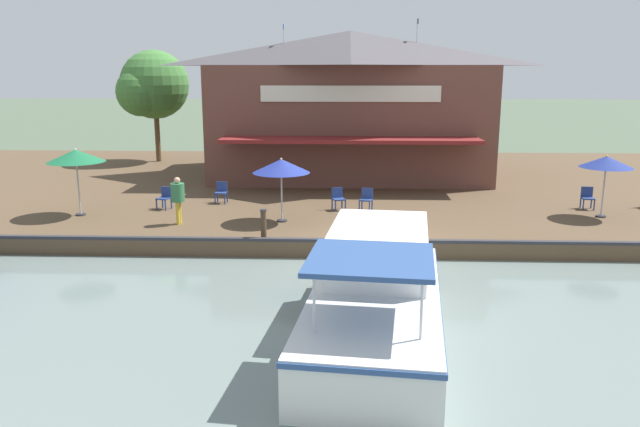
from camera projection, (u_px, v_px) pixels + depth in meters
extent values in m
plane|color=#4C5B47|center=(374.00, 262.00, 19.51)|extent=(220.00, 220.00, 0.00)
cube|color=brown|center=(364.00, 187.00, 30.15)|extent=(22.00, 56.00, 0.60)
cube|color=#2D2D33|center=(374.00, 241.00, 19.46)|extent=(0.20, 50.40, 0.10)
cube|color=brown|center=(349.00, 120.00, 31.76)|extent=(8.45, 13.16, 5.46)
pyramid|color=#4C474C|center=(350.00, 48.00, 30.96)|extent=(8.87, 13.82, 1.68)
cube|color=maroon|center=(350.00, 140.00, 26.87)|extent=(1.80, 11.19, 0.16)
cube|color=silver|center=(350.00, 94.00, 27.27)|extent=(0.08, 7.90, 0.70)
cylinder|color=silver|center=(417.00, 42.00, 30.77)|extent=(0.06, 0.06, 2.24)
cube|color=#4C4C56|center=(418.00, 21.00, 30.37)|extent=(0.36, 0.03, 0.24)
cylinder|color=silver|center=(284.00, 45.00, 31.05)|extent=(0.06, 0.06, 2.01)
cube|color=#2D5193|center=(284.00, 27.00, 30.68)|extent=(0.36, 0.03, 0.24)
cylinder|color=#B7B7B7|center=(282.00, 193.00, 21.92)|extent=(0.06, 0.06, 2.06)
cylinder|color=#2D2D33|center=(282.00, 221.00, 22.15)|extent=(0.36, 0.36, 0.06)
cone|color=navy|center=(281.00, 166.00, 21.70)|extent=(2.01, 2.01, 0.48)
cone|color=white|center=(281.00, 165.00, 21.70)|extent=(1.25, 1.25, 0.38)
sphere|color=white|center=(281.00, 159.00, 21.65)|extent=(0.08, 0.08, 0.08)
cylinder|color=#B7B7B7|center=(78.00, 185.00, 22.84)|extent=(0.06, 0.06, 2.28)
cylinder|color=#2D2D33|center=(81.00, 214.00, 23.09)|extent=(0.36, 0.36, 0.06)
cone|color=#19663D|center=(76.00, 156.00, 22.60)|extent=(2.07, 2.07, 0.45)
cone|color=silver|center=(76.00, 155.00, 22.59)|extent=(1.28, 1.28, 0.36)
sphere|color=silver|center=(75.00, 150.00, 22.55)|extent=(0.08, 0.08, 0.08)
cylinder|color=#B7B7B7|center=(604.00, 189.00, 22.58)|extent=(0.06, 0.06, 2.10)
cylinder|color=#2D2D33|center=(601.00, 216.00, 22.81)|extent=(0.36, 0.36, 0.06)
cone|color=navy|center=(606.00, 162.00, 22.36)|extent=(1.86, 1.86, 0.41)
cone|color=yellow|center=(606.00, 161.00, 22.36)|extent=(1.15, 1.15, 0.33)
sphere|color=yellow|center=(607.00, 156.00, 22.32)|extent=(0.08, 0.08, 0.08)
cube|color=navy|center=(369.00, 207.00, 23.53)|extent=(0.05, 0.05, 0.42)
cube|color=navy|center=(359.00, 206.00, 23.65)|extent=(0.05, 0.05, 0.42)
cube|color=navy|center=(372.00, 205.00, 23.89)|extent=(0.05, 0.05, 0.42)
cube|color=navy|center=(362.00, 204.00, 24.02)|extent=(0.05, 0.05, 0.42)
cube|color=navy|center=(366.00, 200.00, 23.72)|extent=(0.55, 0.55, 0.05)
cube|color=navy|center=(367.00, 193.00, 23.86)|extent=(0.16, 0.43, 0.40)
cube|color=navy|center=(225.00, 199.00, 24.92)|extent=(0.04, 0.04, 0.42)
cube|color=navy|center=(215.00, 199.00, 24.96)|extent=(0.04, 0.04, 0.42)
cube|color=navy|center=(227.00, 197.00, 25.31)|extent=(0.04, 0.04, 0.42)
cube|color=navy|center=(218.00, 197.00, 25.35)|extent=(0.04, 0.04, 0.42)
cube|color=navy|center=(221.00, 193.00, 25.09)|extent=(0.47, 0.47, 0.05)
cube|color=navy|center=(222.00, 186.00, 25.23)|extent=(0.07, 0.44, 0.40)
cube|color=navy|center=(345.00, 205.00, 23.76)|extent=(0.05, 0.05, 0.42)
cube|color=navy|center=(335.00, 206.00, 23.65)|extent=(0.05, 0.05, 0.42)
cube|color=navy|center=(342.00, 203.00, 24.14)|extent=(0.05, 0.05, 0.42)
cube|color=navy|center=(332.00, 204.00, 24.02)|extent=(0.05, 0.05, 0.42)
cube|color=navy|center=(339.00, 199.00, 23.84)|extent=(0.56, 0.56, 0.05)
cube|color=navy|center=(337.00, 192.00, 23.98)|extent=(0.19, 0.43, 0.40)
cube|color=navy|center=(165.00, 205.00, 23.80)|extent=(0.05, 0.05, 0.42)
cube|color=navy|center=(157.00, 204.00, 23.93)|extent=(0.05, 0.05, 0.42)
cube|color=navy|center=(171.00, 203.00, 24.16)|extent=(0.05, 0.05, 0.42)
cube|color=navy|center=(163.00, 202.00, 24.30)|extent=(0.05, 0.05, 0.42)
cube|color=navy|center=(164.00, 198.00, 24.00)|extent=(0.56, 0.56, 0.05)
cube|color=navy|center=(166.00, 192.00, 24.13)|extent=(0.18, 0.43, 0.40)
cube|color=navy|center=(594.00, 205.00, 23.83)|extent=(0.04, 0.04, 0.42)
cube|color=navy|center=(583.00, 205.00, 23.88)|extent=(0.04, 0.04, 0.42)
cube|color=navy|center=(591.00, 203.00, 24.22)|extent=(0.04, 0.04, 0.42)
cube|color=navy|center=(580.00, 203.00, 24.27)|extent=(0.04, 0.04, 0.42)
cube|color=navy|center=(588.00, 198.00, 24.00)|extent=(0.48, 0.48, 0.05)
cube|color=navy|center=(587.00, 192.00, 24.14)|extent=(0.08, 0.44, 0.40)
cylinder|color=gold|center=(180.00, 212.00, 21.77)|extent=(0.13, 0.13, 0.80)
cylinder|color=gold|center=(178.00, 213.00, 21.62)|extent=(0.13, 0.13, 0.80)
cylinder|color=#337547|center=(178.00, 192.00, 21.53)|extent=(0.47, 0.47, 0.64)
sphere|color=tan|center=(177.00, 180.00, 21.44)|extent=(0.22, 0.22, 0.22)
cube|color=white|center=(375.00, 317.00, 13.44)|extent=(7.27, 3.47, 1.17)
ellipsoid|color=white|center=(383.00, 267.00, 16.82)|extent=(2.74, 2.83, 1.17)
cube|color=#2D4C84|center=(375.00, 295.00, 13.33)|extent=(7.35, 3.52, 0.10)
cube|color=white|center=(379.00, 249.00, 14.37)|extent=(3.36, 2.50, 1.15)
cube|color=black|center=(375.00, 263.00, 12.85)|extent=(0.27, 1.89, 0.40)
cube|color=#2D4C84|center=(371.00, 260.00, 11.45)|extent=(2.49, 2.53, 0.09)
cylinder|color=silver|center=(422.00, 307.00, 10.80)|extent=(0.05, 0.05, 1.21)
cylinder|color=silver|center=(314.00, 301.00, 11.08)|extent=(0.05, 0.05, 1.21)
cylinder|color=silver|center=(384.00, 233.00, 16.90)|extent=(0.28, 2.15, 0.04)
cylinder|color=#473323|center=(264.00, 225.00, 19.75)|extent=(0.18, 0.18, 0.92)
cylinder|color=#2D2D33|center=(263.00, 210.00, 19.64)|extent=(0.22, 0.22, 0.04)
cylinder|color=brown|center=(158.00, 136.00, 36.36)|extent=(0.30, 0.30, 2.96)
sphere|color=#427A38|center=(155.00, 85.00, 35.69)|extent=(3.90, 3.90, 3.90)
sphere|color=#427A38|center=(141.00, 92.00, 35.04)|extent=(2.73, 2.73, 2.73)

